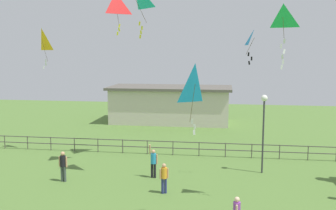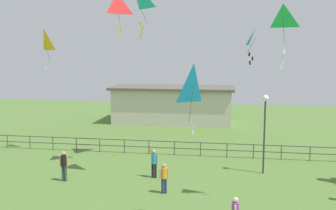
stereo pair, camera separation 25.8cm
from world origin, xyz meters
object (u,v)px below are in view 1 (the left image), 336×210
kite_7 (116,5)px  kite_1 (195,86)px  kite_0 (42,40)px  kite_2 (254,39)px  kite_6 (283,20)px  person_2 (164,176)px  person_5 (153,161)px  lamppost (264,117)px  person_0 (63,164)px

kite_7 → kite_1: bearing=-55.3°
kite_0 → kite_2: kite_0 is taller
kite_0 → kite_6: (14.30, -7.46, 0.57)m
kite_2 → person_2: bearing=-148.7°
kite_0 → person_5: bearing=-26.7°
kite_0 → kite_1: (10.86, -9.74, -1.99)m
lamppost → kite_2: bearing=-118.0°
kite_0 → kite_1: 14.72m
lamppost → kite_6: 7.09m
lamppost → kite_2: 4.56m
person_2 → kite_6: (5.17, -1.09, 7.31)m
person_2 → kite_2: 8.32m
person_2 → kite_7: bearing=130.0°
kite_6 → person_0: bearing=169.3°
lamppost → kite_0: (-14.16, 2.36, 4.35)m
person_0 → kite_7: bearing=55.5°
kite_1 → kite_6: 4.86m
lamppost → kite_1: kite_1 is taller
kite_1 → person_0: bearing=149.5°
person_0 → kite_6: (10.74, -2.03, 7.24)m
kite_2 → kite_7: kite_7 is taller
kite_7 → kite_2: bearing=-10.9°
kite_2 → lamppost: bearing=62.0°
kite_1 → kite_0: bearing=138.1°
lamppost → kite_6: size_ratio=1.69×
kite_7 → lamppost: bearing=-0.4°
lamppost → kite_0: bearing=170.5°
kite_2 → kite_6: 3.85m
kite_0 → kite_1: kite_0 is taller
person_2 → kite_2: (4.27, 2.59, 6.66)m
lamppost → kite_7: 10.52m
person_5 → kite_1: bearing=-64.5°
kite_0 → kite_7: 6.45m
lamppost → person_5: size_ratio=2.42×
lamppost → kite_7: kite_7 is taller
person_0 → kite_6: size_ratio=0.62×
kite_0 → lamppost: bearing=-9.5°
kite_1 → kite_6: (3.44, 2.27, 2.57)m
lamppost → kite_7: bearing=179.6°
kite_2 → kite_7: (-7.69, 1.48, 1.99)m
person_0 → person_5: person_5 is taller
kite_2 → kite_7: bearing=169.1°
kite_0 → person_0: bearing=-56.8°
person_0 → person_2: 5.65m
person_0 → person_5: bearing=16.0°
person_0 → kite_1: 9.67m
person_2 → kite_0: (-9.13, 6.37, 6.74)m
kite_0 → kite_6: kite_6 is taller
person_2 → kite_0: size_ratio=0.56×
person_5 → kite_1: kite_1 is taller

